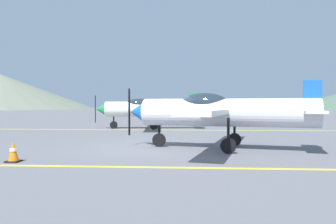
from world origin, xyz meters
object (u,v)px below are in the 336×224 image
Objects in this scene: airplane_near at (219,111)px; airplane_mid at (148,108)px; car_sedan at (252,114)px; traffic_cone_front at (13,152)px.

airplane_near and airplane_mid have the same top height.
airplane_near is 1.00× the size of airplane_mid.
traffic_cone_front is (-10.33, -20.53, -0.56)m from car_sedan.
car_sedan is 22.99m from traffic_cone_front.
traffic_cone_front is (-2.05, -13.16, -1.07)m from airplane_mid.
airplane_mid is at bearing 81.13° from traffic_cone_front.
airplane_near is at bearing -104.07° from car_sedan.
car_sedan is at bearing 75.93° from airplane_near.
car_sedan is (8.28, 7.37, -0.52)m from airplane_mid.
airplane_mid is 13.71× the size of traffic_cone_front.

